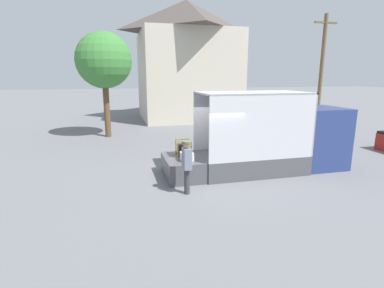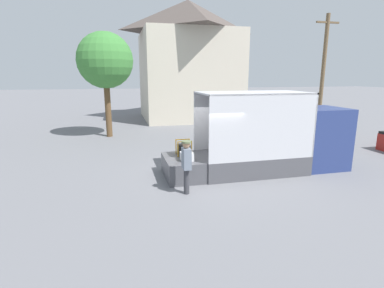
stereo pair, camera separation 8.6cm
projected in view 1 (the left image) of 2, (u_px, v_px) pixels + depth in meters
ground_plane at (200, 175)px, 11.48m from camera, size 160.00×160.00×0.00m
box_truck at (286, 144)px, 12.11m from camera, size 5.98×2.13×3.13m
tailgate_deck at (183, 167)px, 11.23m from camera, size 1.36×2.03×0.75m
microwave at (187, 156)px, 10.74m from camera, size 0.45×0.39×0.31m
portable_generator at (184, 149)px, 11.47m from camera, size 0.56×0.44×0.59m
worker_person at (187, 162)px, 9.46m from camera, size 0.31×0.44×1.75m
house_backdrop at (187, 60)px, 26.00m from camera, size 8.27×8.36×9.91m
utility_pole at (321, 70)px, 21.79m from camera, size 1.80×0.28×7.98m
street_tree at (104, 61)px, 17.75m from camera, size 3.31×3.31×6.28m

